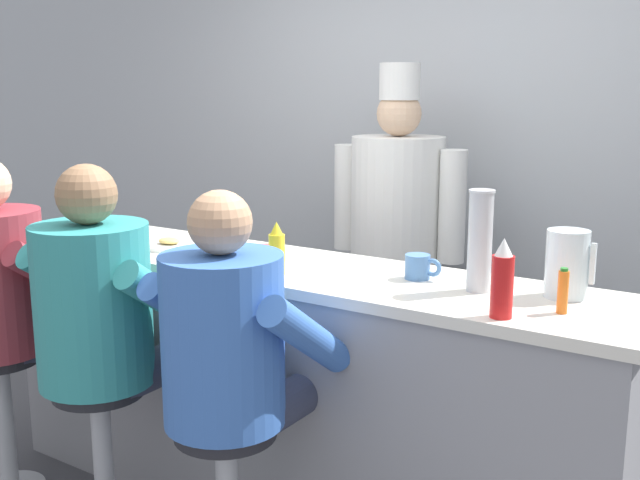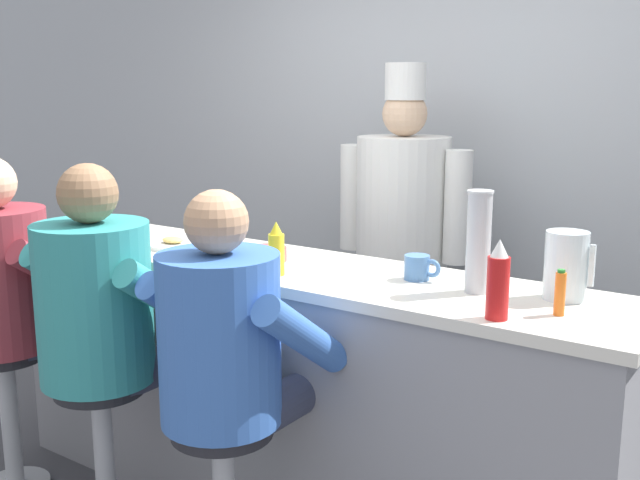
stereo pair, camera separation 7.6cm
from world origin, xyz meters
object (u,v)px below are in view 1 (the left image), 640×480
Objects in this scene: ketchup_bottle_red at (502,281)px; diner_seated_blue at (230,351)px; mustard_bottle_yellow at (277,250)px; diner_seated_maroon at (1,290)px; hot_sauce_bottle_orange at (563,291)px; napkin_dispenser_chrome at (223,241)px; breakfast_plate at (169,245)px; cereal_bowl at (266,254)px; diner_seated_teal at (102,314)px; coffee_mug_blue at (419,267)px; cup_stack_steel at (480,241)px; cook_in_whites_near at (397,232)px; water_pitcher_clear at (567,264)px.

ketchup_bottle_red is 0.17× the size of diner_seated_blue.
diner_seated_maroon reaches higher than mustard_bottle_yellow.
napkin_dispenser_chrome is at bearing 177.81° from hot_sauce_bottle_orange.
breakfast_plate is at bearing 173.49° from ketchup_bottle_red.
cereal_bowl is 1.13m from diner_seated_maroon.
hot_sauce_bottle_orange is 0.10× the size of diner_seated_teal.
ketchup_bottle_red is 1.76× the size of coffee_mug_blue.
mustard_bottle_yellow is 0.74m from cup_stack_steel.
hot_sauce_bottle_orange is at bearing -3.13° from cereal_bowl.
ketchup_bottle_red reaches higher than coffee_mug_blue.
cook_in_whites_near is (0.08, 0.98, -0.06)m from cereal_bowl.
cook_in_whites_near is (-0.19, 1.52, 0.13)m from diner_seated_blue.
cook_in_whites_near reaches higher than hot_sauce_bottle_orange.
cup_stack_steel is (0.88, 0.04, 0.15)m from cereal_bowl.
ketchup_bottle_red is at bearing -11.30° from cereal_bowl.
diner_seated_blue reaches higher than water_pitcher_clear.
breakfast_plate is 1.39× the size of cereal_bowl.
coffee_mug_blue is at bearing 58.02° from diner_seated_blue.
cup_stack_steel is at bearing -162.29° from water_pitcher_clear.
coffee_mug_blue is 0.75m from diner_seated_blue.
diner_seated_maroon reaches higher than cereal_bowl.
cook_in_whites_near reaches higher than cup_stack_steel.
diner_seated_blue reaches higher than cereal_bowl.
diner_seated_maroon reaches higher than water_pitcher_clear.
coffee_mug_blue reaches higher than cereal_bowl.
diner_seated_maroon is at bearing -151.53° from cereal_bowl.
cook_in_whites_near reaches higher than diner_seated_blue.
water_pitcher_clear is at bearing 5.37° from breakfast_plate.
diner_seated_teal reaches higher than mustard_bottle_yellow.
water_pitcher_clear is (-0.04, 0.19, 0.04)m from hot_sauce_bottle_orange.
ketchup_bottle_red is at bearing -3.08° from mustard_bottle_yellow.
cereal_bowl is (-1.05, 0.21, -0.09)m from ketchup_bottle_red.
cup_stack_steel is (-0.17, 0.25, 0.06)m from ketchup_bottle_red.
hot_sauce_bottle_orange is at bearing -1.09° from breakfast_plate.
diner_seated_teal reaches higher than diner_seated_blue.
diner_seated_teal is at bearing 179.77° from diner_seated_blue.
napkin_dispenser_chrome is at bearing 73.87° from diner_seated_teal.
diner_seated_maroon is (-1.62, -0.61, -0.19)m from coffee_mug_blue.
ketchup_bottle_red is at bearing -134.35° from hot_sauce_bottle_orange.
water_pitcher_clear is at bearing 36.40° from diner_seated_blue.
breakfast_plate is (-1.65, -0.15, -0.10)m from water_pitcher_clear.
hot_sauce_bottle_orange is 0.63× the size of water_pitcher_clear.
coffee_mug_blue is (0.46, 0.24, -0.05)m from mustard_bottle_yellow.
diner_seated_blue reaches higher than cup_stack_steel.
mustard_bottle_yellow is 1.01m from water_pitcher_clear.
mustard_bottle_yellow is 1.40× the size of hot_sauce_bottle_orange.
cup_stack_steel reaches higher than coffee_mug_blue.
diner_seated_maroon is 0.62m from diner_seated_teal.
breakfast_plate is 0.50m from cereal_bowl.
cook_in_whites_near is at bearing 141.24° from water_pitcher_clear.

